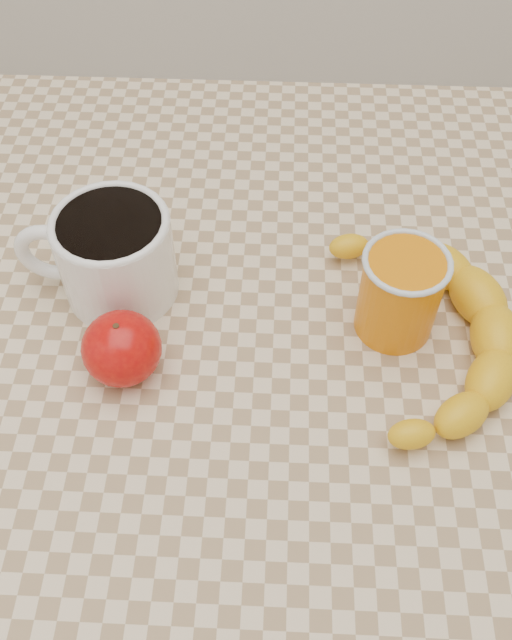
{
  "coord_description": "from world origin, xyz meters",
  "views": [
    {
      "loc": [
        0.02,
        -0.39,
        1.28
      ],
      "look_at": [
        0.0,
        0.0,
        0.77
      ],
      "focal_mm": 40.0,
      "sensor_mm": 36.0,
      "label": 1
    }
  ],
  "objects_px": {
    "apple": "(122,348)",
    "banana": "(427,328)",
    "table": "(256,383)",
    "orange_juice_glass": "(400,293)",
    "coffee_mug": "(112,253)"
  },
  "relations": [
    {
      "from": "table",
      "to": "banana",
      "type": "xyz_separation_m",
      "value": [
        0.15,
        -0.0,
        0.11
      ]
    },
    {
      "from": "table",
      "to": "coffee_mug",
      "type": "xyz_separation_m",
      "value": [
        -0.14,
        0.05,
        0.14
      ]
    },
    {
      "from": "table",
      "to": "banana",
      "type": "bearing_deg",
      "value": -1.52
    },
    {
      "from": "table",
      "to": "orange_juice_glass",
      "type": "relative_size",
      "value": 8.89
    },
    {
      "from": "coffee_mug",
      "to": "banana",
      "type": "relative_size",
      "value": 0.53
    },
    {
      "from": "table",
      "to": "orange_juice_glass",
      "type": "height_order",
      "value": "orange_juice_glass"
    },
    {
      "from": "coffee_mug",
      "to": "apple",
      "type": "relative_size",
      "value": 1.93
    },
    {
      "from": "table",
      "to": "apple",
      "type": "relative_size",
      "value": 10.11
    },
    {
      "from": "apple",
      "to": "banana",
      "type": "bearing_deg",
      "value": 8.74
    },
    {
      "from": "apple",
      "to": "coffee_mug",
      "type": "bearing_deg",
      "value": 102.64
    },
    {
      "from": "apple",
      "to": "banana",
      "type": "height_order",
      "value": "apple"
    },
    {
      "from": "orange_juice_glass",
      "to": "banana",
      "type": "distance_m",
      "value": 0.04
    },
    {
      "from": "table",
      "to": "banana",
      "type": "height_order",
      "value": "banana"
    },
    {
      "from": "coffee_mug",
      "to": "banana",
      "type": "bearing_deg",
      "value": -10.54
    },
    {
      "from": "orange_juice_glass",
      "to": "banana",
      "type": "relative_size",
      "value": 0.31
    }
  ]
}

